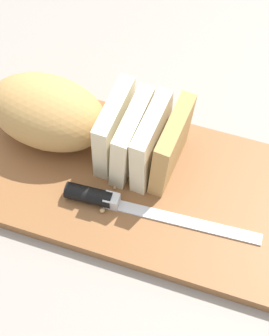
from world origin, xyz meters
The scene contains 8 objects.
ground_plane centered at (0.00, 0.00, 0.00)m, with size 3.00×3.00×0.00m, color gray.
cutting_board centered at (0.00, 0.00, 0.01)m, with size 0.45×0.24×0.02m, color brown.
bread_loaf centered at (-0.10, 0.03, 0.07)m, with size 0.28×0.11×0.11m.
bread_knife centered at (-0.02, -0.05, 0.03)m, with size 0.27×0.04×0.02m.
crumb_near_knife centered at (-0.02, -0.06, 0.02)m, with size 0.01×0.01×0.01m, color tan.
crumb_near_loaf centered at (-0.06, 0.01, 0.02)m, with size 0.01×0.01×0.01m, color tan.
crumb_stray_left centered at (-0.06, 0.00, 0.02)m, with size 0.01×0.01×0.01m, color tan.
crumb_stray_right centered at (-0.02, -0.02, 0.02)m, with size 0.00×0.00×0.00m, color tan.
Camera 1 is at (0.13, -0.34, 0.62)m, focal length 53.15 mm.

